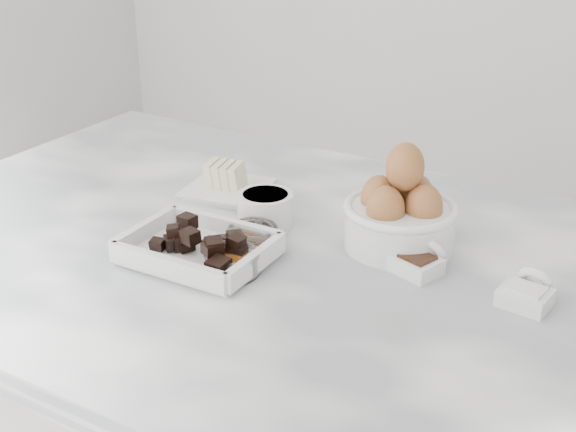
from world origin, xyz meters
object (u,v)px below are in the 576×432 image
at_px(sugar_ramekin, 265,208).
at_px(vanilla_spoon, 420,260).
at_px(butter_plate, 227,183).
at_px(egg_bowl, 400,214).
at_px(salt_spoon, 528,292).
at_px(honey_bowl, 253,236).
at_px(zest_bowl, 232,262).
at_px(chocolate_dish, 198,245).

bearing_deg(sugar_ramekin, vanilla_spoon, -3.67).
bearing_deg(butter_plate, egg_bowl, -5.30).
xyz_separation_m(sugar_ramekin, salt_spoon, (0.40, -0.03, -0.01)).
bearing_deg(sugar_ramekin, honey_bowl, -71.22).
height_order(butter_plate, sugar_ramekin, butter_plate).
relative_size(egg_bowl, vanilla_spoon, 1.86).
relative_size(zest_bowl, vanilla_spoon, 0.87).
bearing_deg(zest_bowl, sugar_ramekin, 106.54).
bearing_deg(chocolate_dish, sugar_ramekin, 82.68).
relative_size(chocolate_dish, vanilla_spoon, 2.32).
relative_size(sugar_ramekin, zest_bowl, 1.11).
relative_size(honey_bowl, vanilla_spoon, 0.83).
distance_m(honey_bowl, zest_bowl, 0.08).
bearing_deg(zest_bowl, butter_plate, 126.67).
bearing_deg(salt_spoon, egg_bowl, 162.55).
xyz_separation_m(butter_plate, salt_spoon, (0.52, -0.09, -0.00)).
height_order(sugar_ramekin, vanilla_spoon, sugar_ramekin).
distance_m(chocolate_dish, butter_plate, 0.23).
bearing_deg(salt_spoon, honey_bowl, -173.12).
height_order(honey_bowl, salt_spoon, salt_spoon).
height_order(egg_bowl, vanilla_spoon, egg_bowl).
relative_size(chocolate_dish, butter_plate, 1.41).
bearing_deg(chocolate_dish, honey_bowl, 59.23).
height_order(butter_plate, honey_bowl, butter_plate).
bearing_deg(salt_spoon, sugar_ramekin, 176.35).
bearing_deg(egg_bowl, salt_spoon, -17.45).
xyz_separation_m(chocolate_dish, butter_plate, (-0.10, 0.21, -0.00)).
height_order(vanilla_spoon, salt_spoon, same).
height_order(honey_bowl, vanilla_spoon, vanilla_spoon).
bearing_deg(salt_spoon, vanilla_spoon, 176.37).
height_order(sugar_ramekin, egg_bowl, egg_bowl).
bearing_deg(salt_spoon, chocolate_dish, -164.43).
bearing_deg(honey_bowl, chocolate_dish, -120.77).
xyz_separation_m(chocolate_dish, sugar_ramekin, (0.02, 0.14, 0.01)).
bearing_deg(chocolate_dish, butter_plate, 115.43).
relative_size(zest_bowl, salt_spoon, 0.97).
xyz_separation_m(butter_plate, egg_bowl, (0.32, -0.03, 0.03)).
relative_size(sugar_ramekin, vanilla_spoon, 0.97).
bearing_deg(butter_plate, salt_spoon, -10.12).
relative_size(honey_bowl, zest_bowl, 0.95).
height_order(sugar_ramekin, zest_bowl, sugar_ramekin).
bearing_deg(sugar_ramekin, salt_spoon, -3.65).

